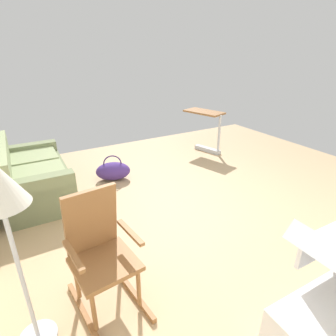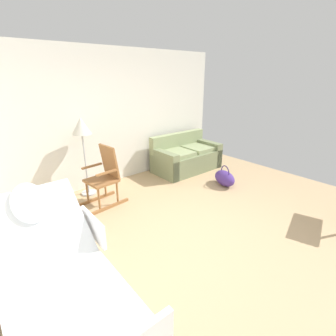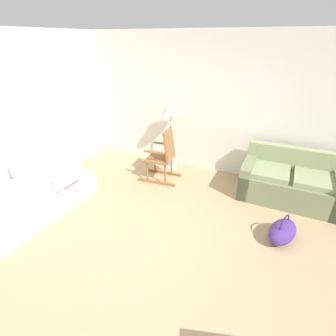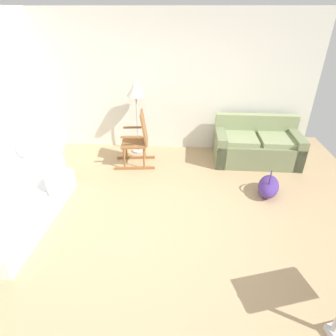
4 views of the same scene
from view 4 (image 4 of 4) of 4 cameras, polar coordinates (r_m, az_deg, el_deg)
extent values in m
plane|color=tan|center=(3.97, -1.41, -12.00)|extent=(6.73, 6.73, 0.00)
cube|color=silver|center=(5.78, 0.89, 16.83)|extent=(5.58, 0.10, 2.70)
cube|color=silver|center=(4.47, -28.25, -7.89)|extent=(0.92, 1.95, 0.35)
cube|color=white|center=(4.54, -26.86, 1.08)|extent=(0.93, 0.86, 0.68)
ellipsoid|color=white|center=(4.55, -26.68, 4.79)|extent=(0.35, 0.47, 0.40)
cube|color=silver|center=(4.20, -21.87, -1.23)|extent=(0.05, 0.56, 0.28)
cylinder|color=black|center=(5.26, -26.99, -3.39)|extent=(0.10, 0.10, 0.10)
cylinder|color=black|center=(4.92, -19.79, -4.00)|extent=(0.10, 0.10, 0.10)
cylinder|color=black|center=(3.88, -29.13, -16.97)|extent=(0.10, 0.10, 0.10)
cube|color=#737D57|center=(5.74, 17.55, 3.38)|extent=(1.61, 0.87, 0.45)
cube|color=gray|center=(5.52, 14.32, 5.85)|extent=(0.68, 0.65, 0.10)
cube|color=gray|center=(5.70, 21.64, 5.38)|extent=(0.68, 0.65, 0.10)
cube|color=gray|center=(5.89, 17.55, 8.57)|extent=(1.60, 0.18, 0.40)
cube|color=#737D57|center=(5.58, 10.56, 4.42)|extent=(0.19, 0.85, 0.60)
cube|color=#737D57|center=(5.91, 24.37, 3.64)|extent=(0.19, 0.85, 0.60)
cube|color=brown|center=(5.69, -6.54, 2.15)|extent=(0.76, 0.12, 0.05)
cube|color=brown|center=(5.31, -6.84, -0.01)|extent=(0.76, 0.12, 0.05)
cylinder|color=brown|center=(5.24, -8.97, 2.22)|extent=(0.04, 0.04, 0.40)
cylinder|color=brown|center=(5.59, -8.58, 4.04)|extent=(0.04, 0.04, 0.40)
cylinder|color=brown|center=(5.21, -4.95, 2.30)|extent=(0.04, 0.04, 0.40)
cylinder|color=brown|center=(5.55, -4.79, 4.13)|extent=(0.04, 0.04, 0.40)
cube|color=brown|center=(5.31, -6.95, 5.13)|extent=(0.51, 0.52, 0.04)
cube|color=brown|center=(5.18, -4.93, 8.21)|extent=(0.16, 0.44, 0.60)
cube|color=brown|center=(5.01, -7.52, 6.32)|extent=(0.39, 0.08, 0.03)
cube|color=brown|center=(5.44, -7.13, 8.25)|extent=(0.39, 0.08, 0.03)
cylinder|color=#B2B5BA|center=(6.00, -5.96, 3.63)|extent=(0.28, 0.28, 0.03)
cylinder|color=#B2B5BA|center=(5.77, -6.26, 8.89)|extent=(0.03, 0.03, 1.15)
cone|color=beige|center=(5.55, -6.68, 15.90)|extent=(0.34, 0.34, 0.30)
cylinder|color=black|center=(3.37, 30.49, -27.01)|extent=(0.07, 0.07, 0.06)
ellipsoid|color=#472D7A|center=(4.79, 19.87, -3.58)|extent=(0.49, 0.64, 0.30)
torus|color=#312055|center=(4.73, 20.14, -2.26)|extent=(0.12, 0.29, 0.30)
camera|label=1|loc=(5.85, -25.34, 21.21)|focal=29.45mm
camera|label=2|loc=(2.87, -66.21, 2.81)|focal=27.08mm
camera|label=3|loc=(1.30, 62.36, 10.30)|focal=27.34mm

